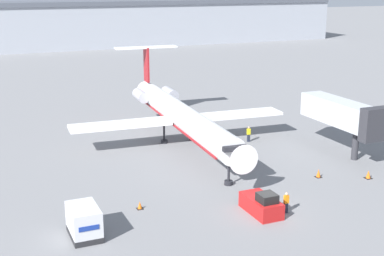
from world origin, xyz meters
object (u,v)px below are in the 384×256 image
traffic_cone_right (319,173)px  traffic_cone_mid (368,175)px  jet_bridge (344,114)px  pushback_tug (261,204)px  worker_by_wing (249,134)px  traffic_cone_left (140,205)px  luggage_cart (84,222)px  airplane_main (181,115)px  worker_near_tug (286,202)px

traffic_cone_right → traffic_cone_mid: size_ratio=1.03×
traffic_cone_right → jet_bridge: size_ratio=0.07×
pushback_tug → worker_by_wing: bearing=63.7°
pushback_tug → traffic_cone_left: (-8.80, 4.68, -0.45)m
luggage_cart → traffic_cone_right: 23.61m
worker_by_wing → traffic_cone_left: bearing=-143.0°
airplane_main → traffic_cone_mid: bearing=-55.4°
airplane_main → traffic_cone_left: airplane_main is taller
airplane_main → traffic_cone_right: bearing=-62.7°
traffic_cone_left → airplane_main: bearing=57.3°
pushback_tug → luggage_cart: bearing=173.5°
luggage_cart → traffic_cone_mid: (27.55, 1.20, -0.78)m
worker_by_wing → traffic_cone_left: (-17.73, -13.35, -0.67)m
traffic_cone_left → traffic_cone_mid: size_ratio=0.80×
airplane_main → worker_near_tug: airplane_main is taller
pushback_tug → worker_near_tug: (1.87, -0.77, 0.17)m
airplane_main → jet_bridge: airplane_main is taller
airplane_main → pushback_tug: (-1.31, -20.41, -2.71)m
airplane_main → traffic_cone_right: size_ratio=40.00×
traffic_cone_left → jet_bridge: size_ratio=0.06×
luggage_cart → worker_by_wing: luggage_cart is taller
worker_near_tug → jet_bridge: 18.15m
airplane_main → worker_by_wing: (7.62, -2.37, -2.49)m
pushback_tug → traffic_cone_right: bearing=28.1°
luggage_cart → traffic_cone_mid: 27.58m
worker_by_wing → airplane_main: bearing=162.7°
worker_near_tug → worker_by_wing: size_ratio=0.95×
luggage_cart → jet_bridge: 31.43m
luggage_cart → jet_bridge: bearing=15.7°
luggage_cart → worker_by_wing: (23.00, 16.43, -0.19)m
worker_by_wing → jet_bridge: size_ratio=0.16×
traffic_cone_right → worker_by_wing: bearing=91.6°
worker_near_tug → traffic_cone_left: 12.00m
worker_near_tug → traffic_cone_right: (7.41, 5.72, -0.53)m
worker_by_wing → traffic_cone_mid: size_ratio=2.31×
worker_by_wing → traffic_cone_left: 22.20m
worker_near_tug → jet_bridge: (14.15, 10.81, 3.52)m
pushback_tug → traffic_cone_mid: pushback_tug is taller
traffic_cone_mid → worker_near_tug: bearing=-162.9°
airplane_main → pushback_tug: airplane_main is taller
worker_near_tug → traffic_cone_left: size_ratio=2.75×
pushback_tug → jet_bridge: (16.01, 10.04, 3.69)m
traffic_cone_left → worker_by_wing: bearing=37.0°
worker_by_wing → traffic_cone_mid: (4.54, -15.23, -0.59)m
airplane_main → traffic_cone_right: 17.66m
traffic_cone_right → traffic_cone_mid: bearing=-27.2°
traffic_cone_left → luggage_cart: bearing=-149.7°
airplane_main → worker_near_tug: (0.56, -21.18, -2.54)m
luggage_cart → traffic_cone_left: size_ratio=5.31×
pushback_tug → worker_near_tug: bearing=-22.4°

